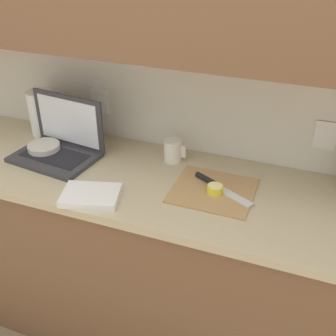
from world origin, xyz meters
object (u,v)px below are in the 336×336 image
Objects in this scene: laptop at (61,142)px; bowl_white at (44,149)px; measuring_cup at (173,151)px; paper_towel_roll at (41,113)px; cutting_board at (213,191)px; knife at (213,183)px; lemon_half_cut at (215,189)px.

bowl_white is (-0.08, -0.02, -0.04)m from laptop.
paper_towel_roll reaches higher than measuring_cup.
knife is at bearing 104.69° from cutting_board.
lemon_half_cut is at bearing -37.55° from measuring_cup.
laptop reaches higher than measuring_cup.
laptop is at bearing 13.30° from bowl_white.
laptop reaches higher than lemon_half_cut.
paper_towel_roll is at bearing 167.99° from cutting_board.
knife is at bearing -32.07° from measuring_cup.
laptop reaches higher than bowl_white.
cutting_board is 2.18× the size of bowl_white.
measuring_cup is at bearing 143.58° from cutting_board.
knife is 0.05m from lemon_half_cut.
cutting_board is 0.81m from bowl_white.
paper_towel_roll is at bearing 178.00° from measuring_cup.
paper_towel_roll is at bearing -163.45° from knife.
bowl_white reaches higher than lemon_half_cut.
lemon_half_cut is 0.31m from measuring_cup.
laptop is 0.51m from measuring_cup.
lemon_half_cut reaches higher than knife.
bowl_white is at bearing 177.20° from lemon_half_cut.
measuring_cup reaches higher than knife.
cutting_board is 5.12× the size of lemon_half_cut.
measuring_cup is at bearing 142.45° from lemon_half_cut.
cutting_board is at bearing -48.51° from knife.
laptop is 3.91× the size of measuring_cup.
measuring_cup reaches higher than lemon_half_cut.
measuring_cup is 0.59m from bowl_white.
bowl_white is at bearing -152.70° from knife.
laptop is 0.72m from knife.
cutting_board is (0.73, -0.04, -0.06)m from laptop.
measuring_cup is at bearing 174.72° from knife.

